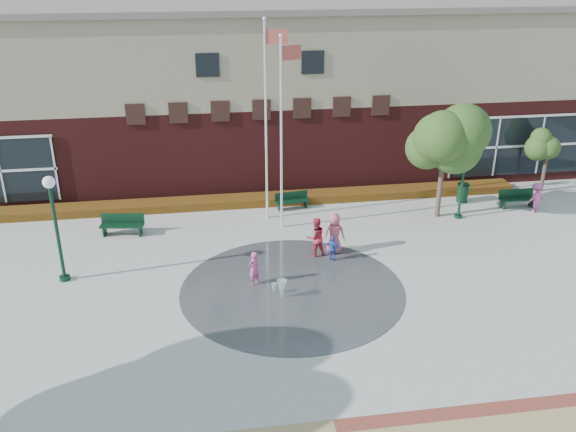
{
  "coord_description": "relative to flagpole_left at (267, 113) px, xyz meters",
  "views": [
    {
      "loc": [
        -3.17,
        -16.59,
        11.72
      ],
      "look_at": [
        0.0,
        4.0,
        2.6
      ],
      "focal_mm": 38.0,
      "sensor_mm": 36.0,
      "label": 1
    }
  ],
  "objects": [
    {
      "name": "ground",
      "position": [
        0.06,
        -9.77,
        -5.11
      ],
      "size": [
        120.0,
        120.0,
        0.0
      ],
      "primitive_type": "plane",
      "color": "#666056",
      "rests_on": "ground"
    },
    {
      "name": "plaza_concrete",
      "position": [
        0.06,
        -5.77,
        -5.1
      ],
      "size": [
        46.0,
        18.0,
        0.01
      ],
      "primitive_type": "cube",
      "color": "#A8A8A0",
      "rests_on": "ground"
    },
    {
      "name": "splash_pad",
      "position": [
        0.06,
        -6.77,
        -5.1
      ],
      "size": [
        8.4,
        8.4,
        0.01
      ],
      "primitive_type": "cylinder",
      "color": "#383A3D",
      "rests_on": "ground"
    },
    {
      "name": "library_building",
      "position": [
        0.06,
        7.71,
        -0.46
      ],
      "size": [
        44.4,
        10.4,
        9.2
      ],
      "color": "#4F1817",
      "rests_on": "ground"
    },
    {
      "name": "flower_bed",
      "position": [
        0.06,
        1.83,
        -5.11
      ],
      "size": [
        26.0,
        1.2,
        0.4
      ],
      "primitive_type": "cube",
      "color": "#941506",
      "rests_on": "ground"
    },
    {
      "name": "flagpole_left",
      "position": [
        0.0,
        0.0,
        0.0
      ],
      "size": [
        1.07,
        0.24,
        9.18
      ],
      "rotation": [
        0.0,
        0.0,
        -0.14
      ],
      "color": "white",
      "rests_on": "ground"
    },
    {
      "name": "flagpole_right",
      "position": [
        0.52,
        -1.13,
        -0.29
      ],
      "size": [
        0.99,
        0.47,
        8.62
      ],
      "rotation": [
        0.0,
        0.0,
        0.4
      ],
      "color": "white",
      "rests_on": "ground"
    },
    {
      "name": "lamp_left",
      "position": [
        -8.51,
        -4.71,
        -2.46
      ],
      "size": [
        0.45,
        0.45,
        4.27
      ],
      "color": "#0F321E",
      "rests_on": "ground"
    },
    {
      "name": "lamp_right",
      "position": [
        8.94,
        -1.36,
        -2.81
      ],
      "size": [
        0.39,
        0.39,
        3.71
      ],
      "color": "#0F321E",
      "rests_on": "ground"
    },
    {
      "name": "bench_left",
      "position": [
        -6.66,
        -0.89,
        -4.8
      ],
      "size": [
        1.98,
        0.81,
        0.97
      ],
      "rotation": [
        0.0,
        0.0,
        -0.15
      ],
      "color": "#0F321E",
      "rests_on": "ground"
    },
    {
      "name": "bench_mid",
      "position": [
        1.3,
        0.92,
        -4.84
      ],
      "size": [
        1.72,
        0.7,
        0.84
      ],
      "rotation": [
        0.0,
        0.0,
        0.14
      ],
      "color": "#0F321E",
      "rests_on": "ground"
    },
    {
      "name": "bench_right",
      "position": [
        12.31,
        -0.57,
        -4.82
      ],
      "size": [
        1.81,
        0.51,
        0.91
      ],
      "rotation": [
        0.0,
        0.0,
        -0.0
      ],
      "color": "#0F321E",
      "rests_on": "ground"
    },
    {
      "name": "trash_can",
      "position": [
        9.94,
        0.54,
        -4.62
      ],
      "size": [
        0.59,
        0.59,
        0.97
      ],
      "color": "#0F321E",
      "rests_on": "ground"
    },
    {
      "name": "tree_mid",
      "position": [
        8.02,
        -1.03,
        -1.09
      ],
      "size": [
        3.27,
        3.27,
        5.52
      ],
      "color": "#433129",
      "rests_on": "ground"
    },
    {
      "name": "tree_small_right",
      "position": [
        14.72,
        1.33,
        -2.57
      ],
      "size": [
        2.04,
        2.04,
        3.48
      ],
      "color": "#433129",
      "rests_on": "ground"
    },
    {
      "name": "water_jet_a",
      "position": [
        -0.41,
        -7.32,
        -5.11
      ],
      "size": [
        0.37,
        0.37,
        0.71
      ],
      "primitive_type": "cone",
      "rotation": [
        3.14,
        0.0,
        0.0
      ],
      "color": "white",
      "rests_on": "ground"
    },
    {
      "name": "water_jet_b",
      "position": [
        -0.66,
        -7.01,
        -5.11
      ],
      "size": [
        0.19,
        0.19,
        0.43
      ],
      "primitive_type": "cone",
      "rotation": [
        3.14,
        0.0,
        0.0
      ],
      "color": "white",
      "rests_on": "ground"
    },
    {
      "name": "child_splash",
      "position": [
        -1.3,
        -6.15,
        -4.42
      ],
      "size": [
        0.6,
        0.57,
        1.38
      ],
      "primitive_type": "imported",
      "rotation": [
        0.0,
        0.0,
        3.81
      ],
      "color": "#D64E9A",
      "rests_on": "ground"
    },
    {
      "name": "adult_red",
      "position": [
        1.45,
        -4.18,
        -4.25
      ],
      "size": [
        0.95,
        0.81,
        1.71
      ],
      "primitive_type": "imported",
      "rotation": [
        0.0,
        0.0,
        3.36
      ],
      "color": "#CC2D46",
      "rests_on": "ground"
    },
    {
      "name": "adult_pink",
      "position": [
        2.3,
        -4.0,
        -4.23
      ],
      "size": [
        1.02,
        0.87,
        1.76
      ],
      "primitive_type": "imported",
      "rotation": [
        0.0,
        0.0,
        2.71
      ],
      "color": "#C7526A",
      "rests_on": "ground"
    },
    {
      "name": "child_blue",
      "position": [
        2.06,
        -4.73,
        -4.55
      ],
      "size": [
        0.66,
        0.65,
        1.11
      ],
      "primitive_type": "imported",
      "rotation": [
        0.0,
        0.0,
        2.37
      ],
      "color": "blue",
      "rests_on": "ground"
    },
    {
      "name": "person_bench",
      "position": [
        12.86,
        -1.27,
        -4.35
      ],
      "size": [
        1.1,
        0.82,
        1.52
      ],
      "primitive_type": "imported",
      "rotation": [
        0.0,
        0.0,
        3.43
      ],
      "color": "#CE559D",
      "rests_on": "ground"
    }
  ]
}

